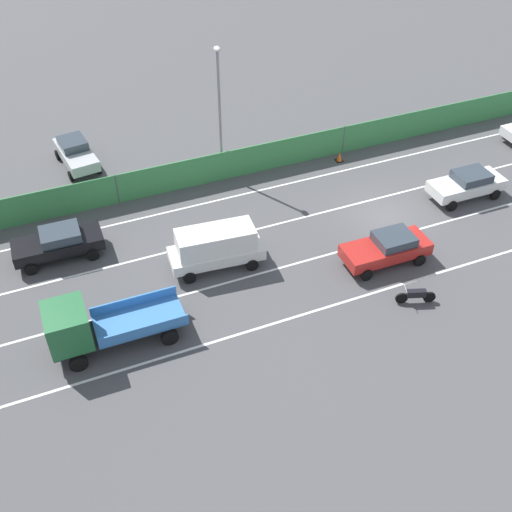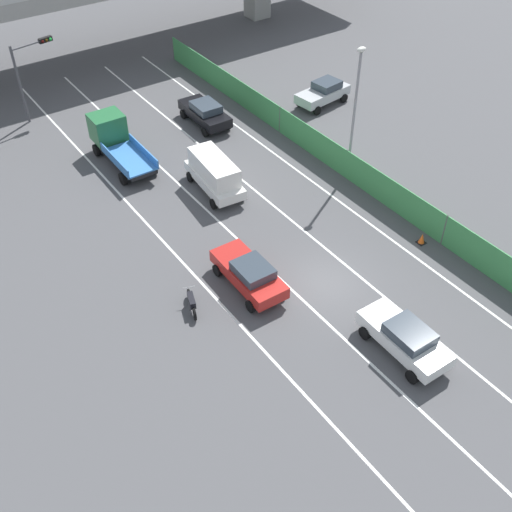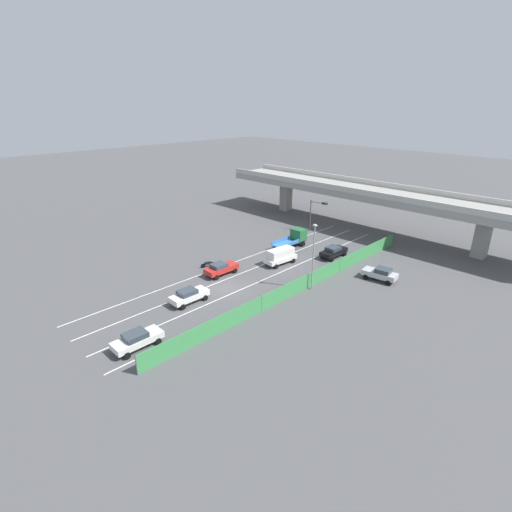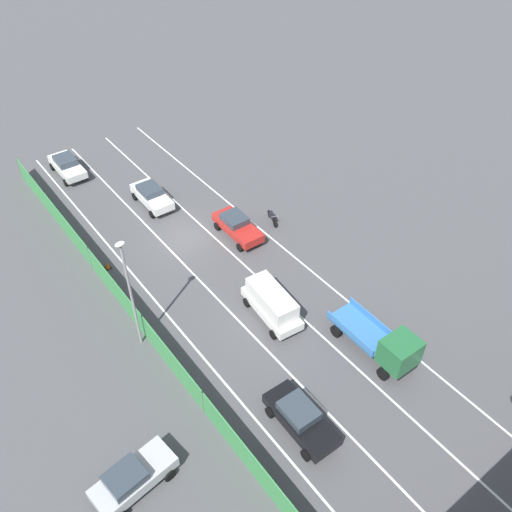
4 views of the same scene
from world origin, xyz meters
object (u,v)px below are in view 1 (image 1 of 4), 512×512
at_px(motorcycle, 416,295).
at_px(car_sedan_white, 467,184).
at_px(car_van_white, 216,246).
at_px(street_lamp, 219,103).
at_px(traffic_cone, 340,157).
at_px(car_sedan_black, 59,242).
at_px(flatbed_truck_blue, 91,326).
at_px(parked_wagon_silver, 76,153).
at_px(car_sedan_red, 387,248).

bearing_deg(motorcycle, car_sedan_white, -50.38).
xyz_separation_m(car_van_white, street_lamp, (7.85, -3.19, 3.61)).
bearing_deg(street_lamp, traffic_cone, -99.70).
distance_m(car_sedan_black, flatbed_truck_blue, 7.02).
bearing_deg(parked_wagon_silver, car_sedan_red, -140.08).
bearing_deg(car_sedan_white, car_sedan_black, 81.03).
bearing_deg(street_lamp, motorcycle, -161.67).
bearing_deg(car_sedan_black, motorcycle, -123.59).
height_order(car_sedan_black, car_sedan_white, car_sedan_black).
bearing_deg(car_van_white, car_sedan_white, -89.35).
distance_m(car_sedan_black, parked_wagon_silver, 9.03).
distance_m(parked_wagon_silver, traffic_cone, 16.70).
xyz_separation_m(car_van_white, traffic_cone, (6.56, -10.72, -0.97)).
bearing_deg(traffic_cone, motorcycle, 167.45).
height_order(flatbed_truck_blue, parked_wagon_silver, flatbed_truck_blue).
distance_m(car_van_white, parked_wagon_silver, 13.42).
xyz_separation_m(car_sedan_red, traffic_cone, (9.66, -2.55, -0.61)).
bearing_deg(car_sedan_black, flatbed_truck_blue, -176.92).
distance_m(flatbed_truck_blue, motorcycle, 15.11).
distance_m(car_sedan_white, traffic_cone, 8.09).
bearing_deg(parked_wagon_silver, car_sedan_white, -120.98).
xyz_separation_m(car_sedan_red, motorcycle, (-3.17, 0.31, -0.44)).
relative_size(car_van_white, flatbed_truck_blue, 0.83).
xyz_separation_m(car_sedan_white, parked_wagon_silver, (12.32, 20.52, 0.02)).
bearing_deg(parked_wagon_silver, flatbed_truck_blue, 172.62).
bearing_deg(car_sedan_red, traffic_cone, -14.79).
height_order(car_sedan_red, car_sedan_black, car_sedan_black).
xyz_separation_m(flatbed_truck_blue, motorcycle, (-3.07, -14.77, -0.87)).
bearing_deg(car_sedan_black, parked_wagon_silver, -15.48).
xyz_separation_m(car_van_white, car_sedan_white, (0.18, -15.65, -0.35)).
distance_m(flatbed_truck_blue, traffic_cone, 20.18).
bearing_deg(street_lamp, car_van_white, 157.89).
distance_m(car_sedan_red, traffic_cone, 10.01).
height_order(parked_wagon_silver, street_lamp, street_lamp).
relative_size(car_sedan_black, parked_wagon_silver, 1.04).
xyz_separation_m(car_sedan_red, street_lamp, (10.94, 4.98, 3.97)).
distance_m(car_sedan_red, parked_wagon_silver, 20.33).
relative_size(car_sedan_white, flatbed_truck_blue, 0.76).
distance_m(car_sedan_black, motorcycle, 18.19).
distance_m(car_sedan_red, car_sedan_white, 8.16).
height_order(car_sedan_white, flatbed_truck_blue, flatbed_truck_blue).
relative_size(car_sedan_black, traffic_cone, 7.44).
xyz_separation_m(car_sedan_black, street_lamp, (4.05, -10.47, 3.96)).
relative_size(car_sedan_red, parked_wagon_silver, 1.04).
relative_size(car_sedan_red, car_sedan_black, 1.00).
bearing_deg(car_sedan_red, car_sedan_black, 65.97).
relative_size(car_van_white, motorcycle, 2.63).
distance_m(car_sedan_black, car_sedan_white, 23.22).
distance_m(motorcycle, parked_wagon_silver, 22.68).
bearing_deg(flatbed_truck_blue, street_lamp, -42.42).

